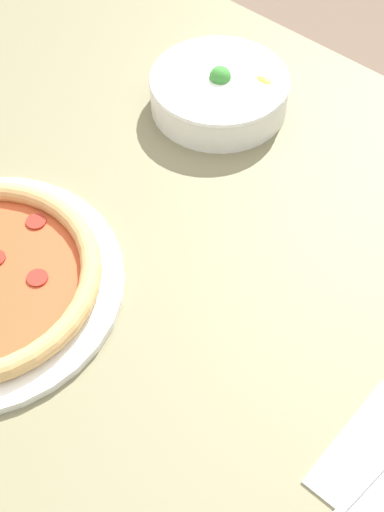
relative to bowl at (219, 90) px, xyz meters
The scene contains 3 objects.
ground_plane 0.84m from the bowl, 67.27° to the right, with size 8.00×8.00×0.00m, color brown.
dining_table 0.30m from the bowl, 67.27° to the right, with size 1.21×0.95×0.77m.
bowl is the anchor object (origin of this frame).
Camera 1 is at (0.43, -0.41, 1.48)m, focal length 50.00 mm.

